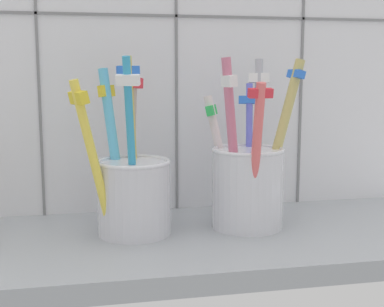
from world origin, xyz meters
TOP-DOWN VIEW (x-y plane):
  - counter_slab at (0.00, 0.00)cm, footprint 64.00×22.00cm
  - tile_wall_back at (-0.00, 12.00)cm, footprint 64.00×2.20cm
  - toothbrush_cup_left at (-6.37, 1.69)cm, footprint 10.23×8.81cm
  - toothbrush_cup_right at (6.25, 1.64)cm, footprint 11.16×10.13cm

SIDE VIEW (x-z plane):
  - counter_slab at x=0.00cm, z-range 0.00..2.00cm
  - toothbrush_cup_left at x=-6.37cm, z-range -2.45..16.12cm
  - toothbrush_cup_right at x=6.25cm, z-range -1.93..16.44cm
  - tile_wall_back at x=0.00cm, z-range 0.00..45.00cm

